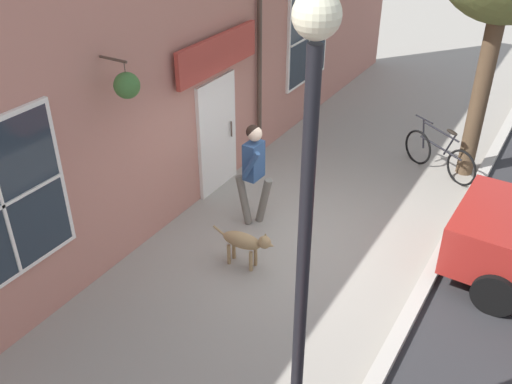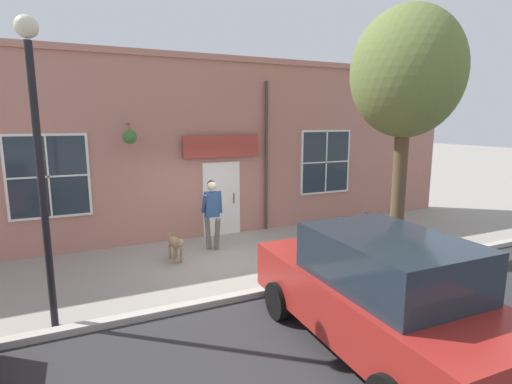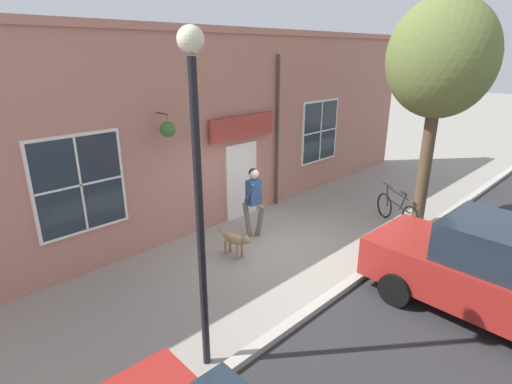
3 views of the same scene
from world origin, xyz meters
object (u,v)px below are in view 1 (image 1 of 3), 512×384
at_px(pedestrian_walking, 254,165).
at_px(dog_on_leash, 246,242).
at_px(leaning_bicycle, 439,155).
at_px(street_lamp, 306,212).

distance_m(pedestrian_walking, dog_on_leash, 1.35).
bearing_deg(leaning_bicycle, pedestrian_walking, -123.33).
relative_size(dog_on_leash, leaning_bicycle, 0.65).
height_order(pedestrian_walking, leaning_bicycle, pedestrian_walking).
relative_size(pedestrian_walking, leaning_bicycle, 1.13).
height_order(dog_on_leash, leaning_bicycle, leaning_bicycle).
relative_size(pedestrian_walking, street_lamp, 0.38).
xyz_separation_m(pedestrian_walking, leaning_bicycle, (2.17, 3.30, -0.71)).
bearing_deg(pedestrian_walking, street_lamp, -53.80).
bearing_deg(street_lamp, leaning_bicycle, 93.68).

